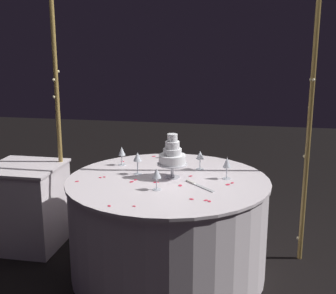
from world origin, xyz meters
The scene contains 29 objects.
ground_plane centered at (0.00, 0.00, 0.00)m, with size 12.00×12.00×0.00m, color black.
decorative_arch centered at (0.00, 0.39, 1.48)m, with size 2.05×0.06×2.29m.
main_table centered at (0.00, 0.00, 0.37)m, with size 1.47×1.47×0.73m.
side_table centered at (-1.24, 0.22, 0.35)m, with size 0.58×0.58×0.70m.
tiered_cake centered at (0.02, 0.04, 0.90)m, with size 0.22×0.22×0.33m.
wine_glass_0 centered at (-0.43, 0.29, 0.84)m, with size 0.06×0.06×0.15m.
wine_glass_1 centered at (0.20, 0.29, 0.84)m, with size 0.06×0.06×0.15m.
wine_glass_2 centered at (-0.05, 0.59, 0.86)m, with size 0.06×0.06×0.18m.
wine_glass_3 centered at (-0.24, 0.07, 0.86)m, with size 0.06×0.06×0.17m.
wine_glass_4 centered at (0.41, 0.08, 0.85)m, with size 0.06×0.06×0.16m.
wine_glass_5 centered at (-0.03, -0.25, 0.84)m, with size 0.06×0.06×0.15m.
cake_knife centered at (0.23, -0.11, 0.74)m, with size 0.22×0.22×0.01m.
rose_petal_0 centered at (0.31, -0.39, 0.73)m, with size 0.03×0.02×0.00m, color #E02D47.
rose_petal_1 centered at (0.11, -0.13, 0.73)m, with size 0.04×0.03×0.00m, color #E02D47.
rose_petal_2 centered at (-0.10, -0.57, 0.73)m, with size 0.02×0.02×0.00m, color #E02D47.
rose_petal_3 centered at (-0.49, -0.06, 0.73)m, with size 0.03×0.02×0.00m, color #E02D47.
rose_petal_4 centered at (-0.45, 0.39, 0.73)m, with size 0.03×0.02×0.00m, color #E02D47.
rose_petal_5 centered at (0.22, -0.39, 0.73)m, with size 0.03×0.02×0.00m, color #E02D47.
rose_petal_6 centered at (0.43, -0.05, 0.73)m, with size 0.04×0.03×0.00m, color #E02D47.
rose_petal_7 centered at (0.15, 0.09, 0.73)m, with size 0.03×0.02×0.00m, color #E02D47.
rose_petal_8 centered at (-0.47, -0.04, 0.73)m, with size 0.03×0.02×0.00m, color #E02D47.
rose_petal_9 centered at (-0.24, 0.60, 0.73)m, with size 0.03×0.02×0.00m, color #E02D47.
rose_petal_10 centered at (0.34, -0.40, 0.73)m, with size 0.03×0.02×0.00m, color #E02D47.
rose_petal_11 centered at (-0.07, -0.10, 0.73)m, with size 0.04×0.03×0.00m, color #E02D47.
rose_petal_12 centered at (-0.22, -0.07, 0.73)m, with size 0.03×0.02×0.00m, color #E02D47.
rose_petal_13 centered at (-0.25, -0.59, 0.73)m, with size 0.03×0.02×0.00m, color #E02D47.
rose_petal_14 centered at (-0.62, -0.18, 0.73)m, with size 0.03×0.02×0.00m, color #E02D47.
rose_petal_15 centered at (0.46, -0.01, 0.73)m, with size 0.03×0.02×0.00m, color #E02D47.
rose_petal_16 centered at (-0.24, -0.12, 0.73)m, with size 0.04×0.03×0.00m, color #E02D47.
Camera 1 is at (0.57, -3.04, 1.72)m, focal length 48.08 mm.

